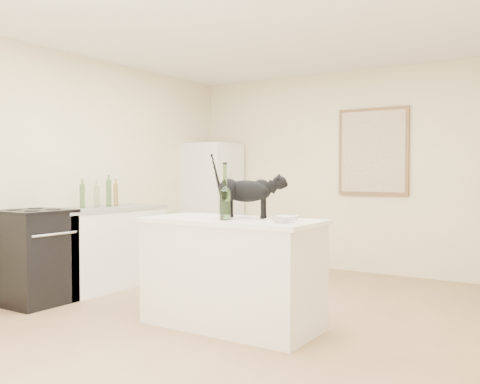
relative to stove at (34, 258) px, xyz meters
name	(u,v)px	position (x,y,z in m)	size (l,w,h in m)	color
floor	(235,319)	(1.95, 0.60, -0.45)	(5.50, 5.50, 0.00)	tan
ceiling	(235,19)	(1.95, 0.60, 2.15)	(5.50, 5.50, 0.00)	white
wall_back	(351,171)	(1.95, 3.35, 0.85)	(4.50, 4.50, 0.00)	#FCEAC3
wall_left	(64,171)	(-0.30, 0.60, 0.85)	(5.50, 5.50, 0.00)	#FCEAC3
island_base	(232,275)	(2.05, 0.40, -0.02)	(1.44, 0.67, 0.86)	white
island_top	(232,221)	(2.05, 0.40, 0.43)	(1.50, 0.70, 0.04)	white
left_cabinets	(104,249)	(0.00, 0.90, -0.02)	(0.60, 1.40, 0.86)	white
left_countertop	(104,209)	(0.00, 0.90, 0.43)	(0.62, 1.44, 0.04)	gray
stove	(34,258)	(0.00, 0.00, 0.00)	(0.60, 0.60, 0.90)	black
fridge	(212,203)	(0.00, 2.95, 0.40)	(0.68, 0.68, 1.70)	white
artwork_frame	(373,152)	(2.25, 3.32, 1.10)	(0.90, 0.03, 1.10)	brown
artwork_canvas	(373,152)	(2.25, 3.30, 1.10)	(0.82, 0.00, 1.02)	beige
black_cat	(246,194)	(2.11, 0.52, 0.65)	(0.58, 0.17, 0.40)	black
wine_bottle	(225,195)	(2.07, 0.27, 0.65)	(0.09, 0.09, 0.41)	#345D25
glass_bowl	(284,219)	(2.59, 0.30, 0.48)	(0.22, 0.22, 0.05)	white
fridge_paper	(232,177)	(0.34, 2.96, 0.78)	(0.00, 0.13, 0.16)	white
counter_bottle_cluster	(101,195)	(-0.02, 0.88, 0.58)	(0.12, 0.53, 0.30)	brown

